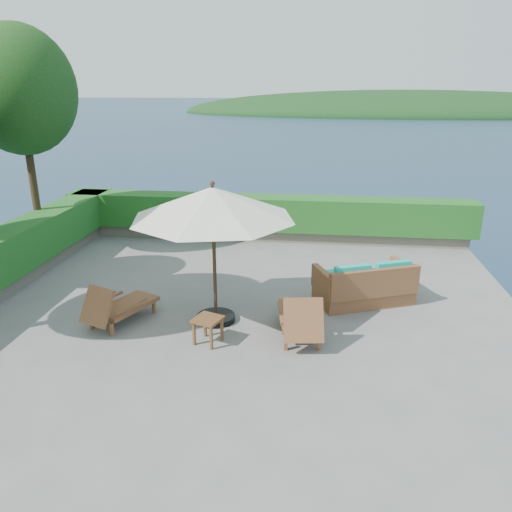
# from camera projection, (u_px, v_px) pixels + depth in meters

# --- Properties ---
(ground) EXTENTS (12.00, 12.00, 0.00)m
(ground) POSITION_uv_depth(u_px,v_px,m) (237.00, 318.00, 10.26)
(ground) COLOR gray
(ground) RESTS_ON ground
(foundation) EXTENTS (12.00, 12.00, 3.00)m
(foundation) POSITION_uv_depth(u_px,v_px,m) (238.00, 383.00, 10.76)
(foundation) COLOR #524A41
(foundation) RESTS_ON ocean
(ocean) EXTENTS (600.00, 600.00, 0.00)m
(ocean) POSITION_uv_depth(u_px,v_px,m) (238.00, 439.00, 11.24)
(ocean) COLOR #163446
(ocean) RESTS_ON ground
(offshore_island) EXTENTS (126.00, 57.60, 12.60)m
(offshore_island) POSITION_uv_depth(u_px,v_px,m) (406.00, 113.00, 139.60)
(offshore_island) COLOR #133314
(offshore_island) RESTS_ON ocean
(planter_wall_far) EXTENTS (12.00, 0.60, 0.36)m
(planter_wall_far) POSITION_uv_depth(u_px,v_px,m) (266.00, 234.00, 15.46)
(planter_wall_far) COLOR slate
(planter_wall_far) RESTS_ON ground
(hedge_far) EXTENTS (12.40, 0.90, 1.00)m
(hedge_far) POSITION_uv_depth(u_px,v_px,m) (266.00, 213.00, 15.24)
(hedge_far) COLOR #1A4B15
(hedge_far) RESTS_ON planter_wall_far
(tree_far) EXTENTS (2.80, 2.80, 6.03)m
(tree_far) POSITION_uv_depth(u_px,v_px,m) (20.00, 91.00, 12.54)
(tree_far) COLOR #3C2917
(tree_far) RESTS_ON ground
(patio_umbrella) EXTENTS (3.70, 3.70, 2.87)m
(patio_umbrella) POSITION_uv_depth(u_px,v_px,m) (213.00, 204.00, 9.39)
(patio_umbrella) COLOR black
(patio_umbrella) RESTS_ON ground
(lounge_left) EXTENTS (1.24, 1.72, 0.92)m
(lounge_left) POSITION_uv_depth(u_px,v_px,m) (117.00, 306.00, 9.92)
(lounge_left) COLOR brown
(lounge_left) RESTS_ON ground
(lounge_right) EXTENTS (0.95, 1.81, 0.99)m
(lounge_right) POSITION_uv_depth(u_px,v_px,m) (300.00, 317.00, 9.37)
(lounge_right) COLOR brown
(lounge_right) RESTS_ON ground
(side_table) EXTENTS (0.61, 0.61, 0.51)m
(side_table) POSITION_uv_depth(u_px,v_px,m) (208.00, 322.00, 9.16)
(side_table) COLOR brown
(side_table) RESTS_ON ground
(wicker_loveseat) EXTENTS (2.30, 1.77, 1.01)m
(wicker_loveseat) POSITION_uv_depth(u_px,v_px,m) (365.00, 286.00, 10.88)
(wicker_loveseat) COLOR brown
(wicker_loveseat) RESTS_ON ground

